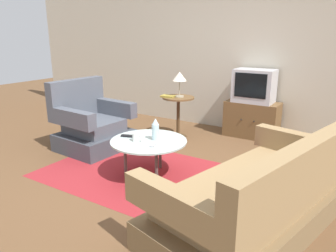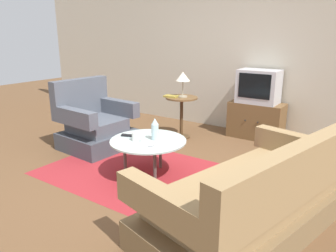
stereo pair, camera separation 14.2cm
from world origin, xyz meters
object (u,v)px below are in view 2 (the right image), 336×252
at_px(armchair, 94,125).
at_px(couch, 252,201).
at_px(tv_remote_silver, 152,144).
at_px(book, 171,96).
at_px(side_table, 182,109).
at_px(table_lamp, 183,78).
at_px(tv_stand, 256,120).
at_px(vase, 155,129).
at_px(coffee_table, 148,143).
at_px(television, 259,86).
at_px(tv_remote_dark, 128,135).
at_px(mug, 136,137).

height_order(armchair, couch, armchair).
height_order(tv_remote_silver, book, book).
xyz_separation_m(side_table, table_lamp, (0.02, -0.01, 0.48)).
relative_size(couch, tv_stand, 2.49).
bearing_deg(couch, vase, 85.46).
bearing_deg(armchair, table_lamp, 145.40).
bearing_deg(coffee_table, television, 75.92).
height_order(tv_stand, table_lamp, table_lamp).
bearing_deg(couch, television, 32.93).
relative_size(coffee_table, vase, 3.49).
bearing_deg(side_table, coffee_table, -72.75).
bearing_deg(coffee_table, tv_stand, 75.95).
height_order(armchair, tv_remote_dark, armchair).
bearing_deg(couch, tv_stand, 32.89).
height_order(armchair, coffee_table, armchair).
height_order(coffee_table, vase, vase).
xyz_separation_m(television, mug, (-0.61, -2.16, -0.33)).
xyz_separation_m(armchair, side_table, (0.81, 1.05, 0.14)).
bearing_deg(tv_remote_dark, vase, -4.19).
xyz_separation_m(mug, book, (-0.47, 1.39, 0.18)).
bearing_deg(side_table, tv_stand, 35.11).
distance_m(tv_stand, vase, 2.08).
height_order(side_table, mug, side_table).
xyz_separation_m(side_table, book, (-0.13, -0.10, 0.20)).
relative_size(table_lamp, tv_remote_silver, 2.46).
bearing_deg(couch, tv_remote_dark, 91.89).
bearing_deg(tv_stand, coffee_table, -104.05).
bearing_deg(table_lamp, tv_remote_silver, -69.86).
relative_size(couch, television, 3.40).
relative_size(couch, tv_remote_silver, 13.11).
relative_size(side_table, tv_remote_dark, 4.07).
height_order(coffee_table, table_lamp, table_lamp).
distance_m(coffee_table, tv_remote_dark, 0.28).
bearing_deg(couch, mug, 92.99).
bearing_deg(vase, tv_remote_silver, -64.14).
xyz_separation_m(vase, mug, (-0.15, -0.15, -0.07)).
relative_size(television, book, 2.71).
bearing_deg(coffee_table, tv_remote_dark, -174.48).
bearing_deg(table_lamp, tv_stand, 35.92).
bearing_deg(armchair, mug, 72.62).
xyz_separation_m(armchair, mug, (1.15, -0.45, 0.16)).
height_order(coffee_table, television, television).
distance_m(armchair, tv_remote_dark, 1.04).
relative_size(tv_stand, vase, 3.32).
bearing_deg(book, couch, -47.84).
bearing_deg(tv_stand, armchair, -135.72).
distance_m(couch, book, 2.57).
bearing_deg(television, tv_remote_silver, -99.87).
bearing_deg(mug, tv_stand, 74.25).
height_order(side_table, tv_remote_dark, side_table).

